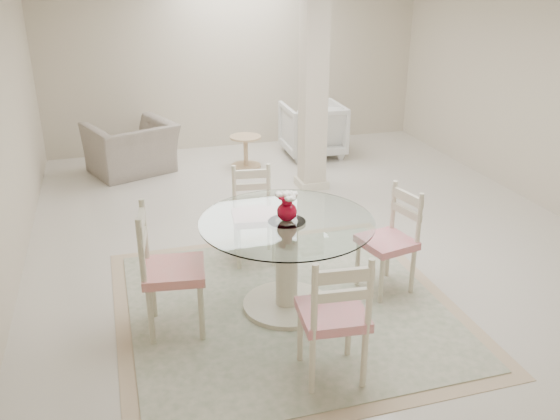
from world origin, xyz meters
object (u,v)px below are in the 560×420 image
object	(u,v)px
dining_chair_east	(393,233)
armchair_white	(313,129)
red_vase	(287,206)
recliner_taupe	(132,148)
dining_chair_west	(163,261)
side_table	(246,153)
dining_chair_south	(336,309)
dining_chair_north	(253,207)
dining_table	(287,265)
column	(313,86)

from	to	relation	value
dining_chair_east	armchair_white	distance (m)	4.13
red_vase	recliner_taupe	xyz separation A→B (m)	(-1.05, 4.07, -0.60)
dining_chair_west	recliner_taupe	world-z (taller)	dining_chair_west
side_table	dining_chair_east	bearing A→B (deg)	-82.96
dining_chair_south	side_table	distance (m)	4.90
dining_chair_north	side_table	xyz separation A→B (m)	(0.59, 2.82, -0.34)
side_table	dining_table	bearing A→B (deg)	-98.17
red_vase	dining_chair_west	size ratio (longest dim) A/B	0.21
dining_chair_east	dining_chair_north	size ratio (longest dim) A/B	1.02
dining_table	side_table	xyz separation A→B (m)	(0.55, 3.84, -0.21)
red_vase	armchair_white	bearing A→B (deg)	67.84
side_table	column	bearing A→B (deg)	-57.20
dining_chair_east	dining_table	bearing A→B (deg)	-99.04
red_vase	dining_chair_north	size ratio (longest dim) A/B	0.24
red_vase	dining_chair_south	distance (m)	1.08
recliner_taupe	column	bearing A→B (deg)	129.78
column	dining_chair_south	bearing A→B (deg)	-106.98
armchair_white	dining_chair_south	bearing A→B (deg)	73.78
side_table	dining_chair_west	bearing A→B (deg)	-112.15
armchair_white	column	bearing A→B (deg)	71.72
dining_chair_north	dining_table	bearing A→B (deg)	-80.25
dining_table	dining_chair_north	world-z (taller)	dining_chair_north
dining_table	side_table	bearing A→B (deg)	81.83
red_vase	dining_chair_east	distance (m)	1.09
red_vase	dining_table	bearing A→B (deg)	161.57
dining_table	armchair_white	world-z (taller)	dining_table
dining_table	armchair_white	distance (m)	4.46
red_vase	dining_chair_west	xyz separation A→B (m)	(-1.03, -0.04, -0.33)
dining_chair_north	armchair_white	world-z (taller)	dining_chair_north
column	armchair_white	bearing A→B (deg)	70.24
dining_table	red_vase	xyz separation A→B (m)	(0.00, -0.00, 0.54)
column	dining_chair_west	size ratio (longest dim) A/B	2.26
dining_table	red_vase	world-z (taller)	red_vase
column	dining_chair_east	size ratio (longest dim) A/B	2.51
column	dining_table	size ratio (longest dim) A/B	1.86
dining_chair_south	recliner_taupe	world-z (taller)	dining_chair_south
dining_chair_west	recliner_taupe	distance (m)	4.11
red_vase	side_table	size ratio (longest dim) A/B	0.54
dining_chair_north	side_table	size ratio (longest dim) A/B	2.23
column	red_vase	size ratio (longest dim) A/B	10.61
dining_chair_west	armchair_white	world-z (taller)	dining_chair_west
red_vase	armchair_white	xyz separation A→B (m)	(1.68, 4.13, -0.55)
dining_chair_west	side_table	size ratio (longest dim) A/B	2.54
dining_chair_east	dining_chair_south	size ratio (longest dim) A/B	0.94
dining_chair_west	dining_chair_south	world-z (taller)	dining_chair_west
column	recliner_taupe	xyz separation A→B (m)	(-2.26, 1.25, -0.99)
side_table	dining_chair_south	bearing A→B (deg)	-96.01
dining_chair_east	side_table	world-z (taller)	dining_chair_east
dining_table	dining_chair_east	bearing A→B (deg)	3.47
dining_table	dining_chair_east	size ratio (longest dim) A/B	1.35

